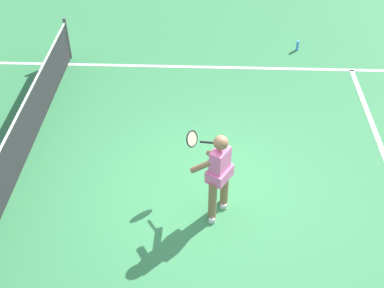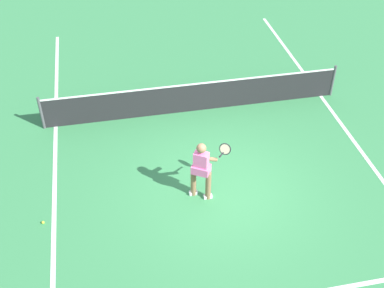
{
  "view_description": "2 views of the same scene",
  "coord_description": "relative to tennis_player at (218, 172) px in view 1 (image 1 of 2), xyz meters",
  "views": [
    {
      "loc": [
        -6.15,
        0.09,
        6.07
      ],
      "look_at": [
        -0.17,
        0.32,
        1.09
      ],
      "focal_mm": 47.61,
      "sensor_mm": 36.0,
      "label": 1
    },
    {
      "loc": [
        -2.4,
        -8.29,
        8.28
      ],
      "look_at": [
        -0.57,
        0.75,
        0.89
      ],
      "focal_mm": 46.8,
      "sensor_mm": 36.0,
      "label": 2
    }
  ],
  "objects": [
    {
      "name": "water_bottle",
      "position": [
        5.3,
        -1.92,
        -0.73
      ],
      "size": [
        0.07,
        0.07,
        0.24
      ],
      "primitive_type": "cylinder",
      "color": "#4C9EE5",
      "rests_on": "ground"
    },
    {
      "name": "sideline_right_marking",
      "position": [
        4.42,
        0.09,
        -0.84
      ],
      "size": [
        0.1,
        17.76,
        0.01
      ],
      "primitive_type": "cube",
      "color": "white",
      "rests_on": "ground"
    },
    {
      "name": "ground_plane",
      "position": [
        0.52,
        0.09,
        -0.85
      ],
      "size": [
        25.68,
        25.68,
        0.0
      ],
      "primitive_type": "plane",
      "color": "#38844C"
    },
    {
      "name": "tennis_player",
      "position": [
        0.0,
        0.0,
        0.0
      ],
      "size": [
        1.07,
        0.79,
        1.55
      ],
      "color": "#8C6647",
      "rests_on": "ground"
    },
    {
      "name": "court_net",
      "position": [
        0.52,
        3.43,
        -0.38
      ],
      "size": [
        8.49,
        0.08,
        1.0
      ],
      "color": "#4C4C51",
      "rests_on": "ground"
    }
  ]
}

